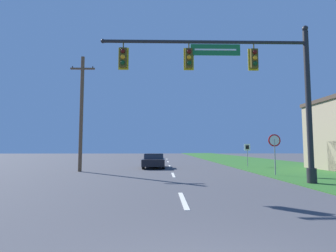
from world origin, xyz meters
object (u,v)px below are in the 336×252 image
Objects in this scene: signal_mast at (250,82)px; car_ahead at (154,161)px; stop_sign at (275,145)px; route_sign_post at (247,150)px; utility_pole_near at (81,111)px.

car_ahead is at bearing 115.84° from signal_mast.
car_ahead is 10.20m from stop_sign.
stop_sign reaches higher than car_ahead.
car_ahead is at bearing -174.42° from route_sign_post.
signal_mast is at bearing -33.88° from utility_pole_near.
route_sign_post reaches higher than car_ahead.
signal_mast is 12.32m from utility_pole_near.
signal_mast is 12.07m from route_sign_post.
utility_pole_near is (-13.62, -4.23, 2.88)m from route_sign_post.
stop_sign reaches higher than route_sign_post.
stop_sign is 7.50m from route_sign_post.
car_ahead is 1.69× the size of stop_sign.
utility_pole_near reaches higher than car_ahead.
car_ahead is at bearing 33.00° from utility_pole_near.
car_ahead is 2.08× the size of route_sign_post.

